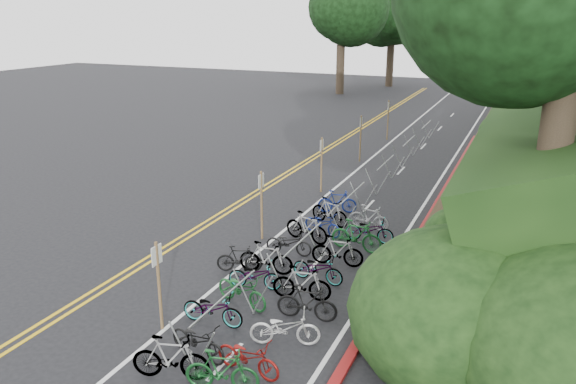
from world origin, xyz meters
name	(u,v)px	position (x,y,z in m)	size (l,w,h in m)	color
ground	(165,297)	(0.00, 0.00, 0.00)	(120.00, 120.00, 0.00)	black
road_markings	(314,198)	(0.63, 10.10, 0.00)	(7.47, 80.00, 0.01)	gold
red_curb	(440,199)	(5.70, 12.00, 0.05)	(0.25, 28.00, 0.10)	maroon
bike_rack_front	(225,309)	(2.72, -1.28, 0.91)	(1.18, 3.10, 1.25)	gray
bike_racks_rest	(385,169)	(3.00, 13.00, 0.85)	(1.14, 23.00, 1.17)	gray
signpost_near	(159,280)	(0.92, -1.41, 1.37)	(0.08, 0.40, 2.39)	brown
signposts_rest	(343,147)	(0.60, 14.00, 1.43)	(0.08, 18.40, 2.50)	brown
bike_front	(239,259)	(1.13, 2.34, 0.43)	(1.43, 0.40, 0.86)	black
bike_valet	(295,267)	(2.98, 2.40, 0.48)	(3.07, 13.42, 1.09)	slate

